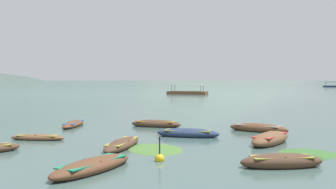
% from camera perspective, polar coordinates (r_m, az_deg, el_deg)
% --- Properties ---
extents(ground_plane, '(6000.00, 6000.00, 0.00)m').
position_cam_1_polar(ground_plane, '(1505.94, 2.81, 2.15)').
color(ground_plane, '#425B56').
extents(mountain_1, '(1216.01, 1216.01, 316.29)m').
position_cam_1_polar(mountain_1, '(1660.70, -19.87, 7.49)').
color(mountain_1, '#4C5B56').
rests_on(mountain_1, ground).
extents(mountain_2, '(1074.94, 1074.94, 263.75)m').
position_cam_1_polar(mountain_2, '(1761.91, 3.96, 6.46)').
color(mountain_2, slate).
rests_on(mountain_2, ground).
extents(rowboat_0, '(1.89, 4.61, 0.55)m').
position_cam_1_polar(rowboat_0, '(20.62, -6.83, -7.33)').
color(rowboat_0, '#4C3323').
rests_on(rowboat_0, ground).
extents(rowboat_1, '(3.66, 1.75, 0.69)m').
position_cam_1_polar(rowboat_1, '(16.73, 16.50, -9.52)').
color(rowboat_1, '#4C3323').
rests_on(rowboat_1, ground).
extents(rowboat_2, '(4.11, 2.19, 0.66)m').
position_cam_1_polar(rowboat_2, '(29.29, -1.81, -4.39)').
color(rowboat_2, '#4C3323').
rests_on(rowboat_2, ground).
extents(rowboat_3, '(3.45, 4.43, 0.78)m').
position_cam_1_polar(rowboat_3, '(22.55, 14.90, -6.38)').
color(rowboat_3, brown).
rests_on(rowboat_3, ground).
extents(rowboat_5, '(3.18, 4.65, 0.61)m').
position_cam_1_polar(rowboat_5, '(15.69, -11.11, -10.35)').
color(rowboat_5, brown).
rests_on(rowboat_5, ground).
extents(rowboat_6, '(1.14, 4.43, 0.51)m').
position_cam_1_polar(rowboat_6, '(30.52, -13.85, -4.27)').
color(rowboat_6, brown).
rests_on(rowboat_6, ground).
extents(rowboat_7, '(3.38, 1.16, 0.42)m').
position_cam_1_polar(rowboat_7, '(24.31, -18.77, -6.06)').
color(rowboat_7, brown).
rests_on(rowboat_7, ground).
extents(rowboat_8, '(4.23, 3.20, 0.70)m').
position_cam_1_polar(rowboat_8, '(27.37, 13.24, -4.90)').
color(rowboat_8, brown).
rests_on(rowboat_8, ground).
extents(rowboat_10, '(4.16, 2.02, 0.65)m').
position_cam_1_polar(rowboat_10, '(24.32, 2.96, -5.78)').
color(rowboat_10, navy).
rests_on(rowboat_10, ground).
extents(ferry_1, '(10.01, 5.95, 2.54)m').
position_cam_1_polar(ferry_1, '(92.01, 2.91, 0.31)').
color(ferry_1, brown).
rests_on(ferry_1, ground).
extents(ferry_2, '(7.67, 3.47, 2.54)m').
position_cam_1_polar(ferry_2, '(189.34, 23.18, 1.15)').
color(ferry_2, navy).
rests_on(ferry_2, ground).
extents(mooring_buoy, '(0.44, 0.44, 1.20)m').
position_cam_1_polar(mooring_buoy, '(17.20, -1.25, -9.47)').
color(mooring_buoy, yellow).
rests_on(mooring_buoy, ground).
extents(weed_patch_0, '(3.79, 3.75, 0.14)m').
position_cam_1_polar(weed_patch_0, '(20.00, 20.08, -8.26)').
color(weed_patch_0, '#38662D').
rests_on(weed_patch_0, ground).
extents(weed_patch_1, '(2.57, 2.81, 0.14)m').
position_cam_1_polar(weed_patch_1, '(19.23, 19.30, -8.67)').
color(weed_patch_1, '#2D5628').
rests_on(weed_patch_1, ground).
extents(weed_patch_2, '(3.87, 4.35, 0.14)m').
position_cam_1_polar(weed_patch_2, '(19.96, -1.98, -8.14)').
color(weed_patch_2, '#477033').
rests_on(weed_patch_2, ground).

